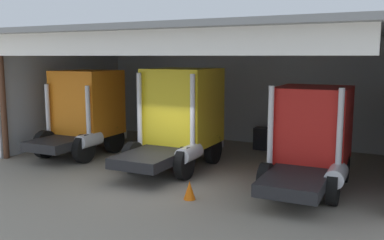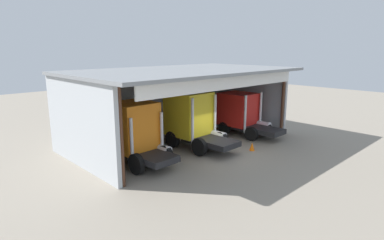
{
  "view_description": "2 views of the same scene",
  "coord_description": "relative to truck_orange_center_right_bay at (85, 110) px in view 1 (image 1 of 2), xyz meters",
  "views": [
    {
      "loc": [
        7.71,
        -11.89,
        4.24
      ],
      "look_at": [
        0.0,
        2.87,
        1.77
      ],
      "focal_mm": 40.35,
      "sensor_mm": 36.0,
      "label": 1
    },
    {
      "loc": [
        -15.08,
        -12.76,
        6.68
      ],
      "look_at": [
        0.0,
        2.87,
        1.77
      ],
      "focal_mm": 29.8,
      "sensor_mm": 36.0,
      "label": 2
    }
  ],
  "objects": [
    {
      "name": "traffic_cone",
      "position": [
        6.89,
        -3.33,
        -1.64
      ],
      "size": [
        0.36,
        0.36,
        0.56
      ],
      "primitive_type": "cone",
      "color": "orange",
      "rests_on": "ground"
    },
    {
      "name": "truck_orange_center_right_bay",
      "position": [
        0.0,
        0.0,
        0.0
      ],
      "size": [
        2.64,
        4.43,
        3.63
      ],
      "rotation": [
        0.0,
        0.0,
        0.04
      ],
      "color": "orange",
      "rests_on": "ground"
    },
    {
      "name": "workshop_shed",
      "position": [
        4.99,
        2.42,
        1.77
      ],
      "size": [
        15.81,
        9.42,
        5.26
      ],
      "color": "#ADB2B7",
      "rests_on": "ground"
    },
    {
      "name": "oil_drum",
      "position": [
        1.87,
        5.07,
        -1.45
      ],
      "size": [
        0.58,
        0.58,
        0.94
      ],
      "primitive_type": "cylinder",
      "color": "#197233",
      "rests_on": "ground"
    },
    {
      "name": "truck_red_center_left_bay",
      "position": [
        9.74,
        -0.19,
        -0.2
      ],
      "size": [
        2.59,
        5.32,
        3.34
      ],
      "rotation": [
        0.0,
        0.0,
        0.03
      ],
      "color": "red",
      "rests_on": "ground"
    },
    {
      "name": "truck_yellow_right_bay",
      "position": [
        4.66,
        0.14,
        0.07
      ],
      "size": [
        2.71,
        5.31,
        3.77
      ],
      "rotation": [
        0.0,
        0.0,
        0.03
      ],
      "color": "yellow",
      "rests_on": "ground"
    },
    {
      "name": "tool_cart",
      "position": [
        6.67,
        4.43,
        -1.42
      ],
      "size": [
        0.9,
        0.6,
        1.0
      ],
      "primitive_type": "cube",
      "color": "black",
      "rests_on": "ground"
    },
    {
      "name": "ground_plane",
      "position": [
        4.99,
        -2.41,
        -1.92
      ],
      "size": [
        80.0,
        80.0,
        0.0
      ],
      "primitive_type": "plane",
      "color": "gray",
      "rests_on": "ground"
    }
  ]
}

